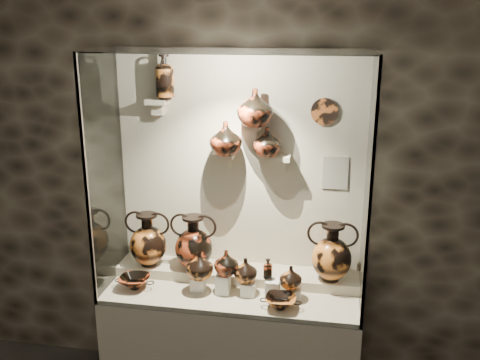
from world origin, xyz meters
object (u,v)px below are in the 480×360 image
(jug_c, at_px, (246,270))
(ovoid_vase_b, at_px, (255,108))
(jug_a, at_px, (200,265))
(lekythos_small, at_px, (268,268))
(jug_b, at_px, (226,262))
(lekythos_tall, at_px, (165,74))
(jug_e, at_px, (291,277))
(amphora_mid, at_px, (194,242))
(kylix_left, at_px, (135,281))
(amphora_right, at_px, (332,252))
(amphora_left, at_px, (148,239))
(kylix_right, at_px, (281,301))
(ovoid_vase_c, at_px, (267,142))
(ovoid_vase_a, at_px, (226,138))

(jug_c, distance_m, ovoid_vase_b, 1.06)
(jug_a, distance_m, lekythos_small, 0.45)
(jug_b, xyz_separation_m, lekythos_tall, (-0.46, 0.26, 1.19))
(jug_a, height_order, jug_e, jug_a)
(jug_e, bearing_deg, amphora_mid, 150.22)
(jug_e, xyz_separation_m, lekythos_small, (-0.15, 0.02, 0.04))
(kylix_left, distance_m, lekythos_tall, 1.40)
(jug_e, bearing_deg, amphora_right, 21.50)
(amphora_left, distance_m, jug_c, 0.75)
(jug_b, xyz_separation_m, jug_e, (0.43, -0.02, -0.06))
(jug_c, distance_m, kylix_left, 0.76)
(amphora_right, bearing_deg, jug_b, -179.99)
(amphora_left, bearing_deg, kylix_right, -33.94)
(jug_b, relative_size, ovoid_vase_c, 0.89)
(lekythos_small, distance_m, ovoid_vase_c, 0.82)
(lekythos_small, bearing_deg, ovoid_vase_b, 115.30)
(ovoid_vase_a, bearing_deg, jug_e, -41.94)
(jug_c, bearing_deg, amphora_mid, 142.19)
(amphora_left, distance_m, jug_e, 1.05)
(amphora_mid, distance_m, lekythos_small, 0.57)
(ovoid_vase_a, relative_size, ovoid_vase_c, 1.17)
(amphora_left, distance_m, lekythos_small, 0.89)
(ovoid_vase_a, bearing_deg, ovoid_vase_c, -11.73)
(jug_a, distance_m, jug_b, 0.18)
(lekythos_tall, bearing_deg, amphora_right, -23.08)
(jug_a, bearing_deg, amphora_left, 155.97)
(jug_a, bearing_deg, jug_e, 2.25)
(amphora_mid, height_order, kylix_left, amphora_mid)
(jug_c, bearing_deg, amphora_right, 2.10)
(amphora_mid, xyz_separation_m, lekythos_small, (0.54, -0.17, -0.07))
(amphora_mid, distance_m, kylix_left, 0.47)
(kylix_left, bearing_deg, lekythos_tall, 37.99)
(amphora_left, distance_m, jug_a, 0.47)
(amphora_mid, xyz_separation_m, ovoid_vase_a, (0.22, 0.05, 0.73))
(amphora_mid, distance_m, ovoid_vase_b, 1.03)
(jug_e, relative_size, kylix_left, 0.58)
(amphora_right, distance_m, jug_a, 0.88)
(jug_a, distance_m, jug_c, 0.30)
(amphora_mid, height_order, jug_b, amphora_mid)
(kylix_right, bearing_deg, ovoid_vase_c, 107.04)
(jug_c, relative_size, kylix_left, 0.62)
(amphora_mid, height_order, ovoid_vase_a, ovoid_vase_a)
(lekythos_small, xyz_separation_m, ovoid_vase_a, (-0.32, 0.22, 0.80))
(amphora_right, xyz_separation_m, jug_c, (-0.55, -0.17, -0.10))
(amphora_left, xyz_separation_m, kylix_right, (0.97, -0.32, -0.21))
(jug_b, xyz_separation_m, lekythos_small, (0.27, 0.00, -0.01))
(jug_c, xyz_separation_m, ovoid_vase_a, (-0.17, 0.22, 0.83))
(amphora_right, relative_size, kylix_left, 1.52)
(kylix_right, height_order, lekythos_tall, lekythos_tall)
(jug_a, distance_m, lekythos_tall, 1.27)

